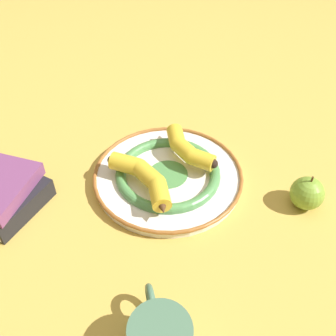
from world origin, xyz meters
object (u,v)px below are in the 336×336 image
object	(u,v)px
banana_a	(186,148)
banana_b	(145,178)
decorative_bowl	(168,175)
apple	(307,193)

from	to	relation	value
banana_a	banana_b	xyz separation A→B (m)	(0.09, -0.09, 0.00)
decorative_bowl	banana_b	xyz separation A→B (m)	(0.04, -0.05, 0.04)
banana_a	apple	bearing A→B (deg)	28.26
decorative_bowl	apple	size ratio (longest dim) A/B	4.04
banana_b	apple	xyz separation A→B (m)	(0.05, 0.33, -0.02)
decorative_bowl	apple	bearing A→B (deg)	71.95
decorative_bowl	banana_b	size ratio (longest dim) A/B	1.89
decorative_bowl	banana_a	xyz separation A→B (m)	(-0.05, 0.04, 0.04)
decorative_bowl	apple	distance (m)	0.29
banana_a	banana_b	world-z (taller)	banana_b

